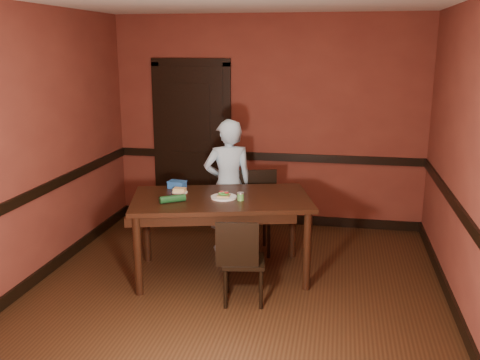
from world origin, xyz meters
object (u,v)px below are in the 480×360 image
(chair_far, at_px, (250,213))
(sauce_jar, at_px, (241,196))
(chair_near, at_px, (244,259))
(food_tub, at_px, (177,184))
(dining_table, at_px, (222,236))
(sandwich_plate, at_px, (224,196))
(person, at_px, (228,186))
(cheese_saucer, at_px, (180,191))

(chair_far, xyz_separation_m, sauce_jar, (0.02, -0.73, 0.40))
(chair_far, bearing_deg, chair_near, -98.96)
(chair_far, xyz_separation_m, food_tub, (-0.73, -0.39, 0.40))
(food_tub, bearing_deg, dining_table, -15.39)
(dining_table, relative_size, sandwich_plate, 6.81)
(dining_table, bearing_deg, sauce_jar, -34.96)
(chair_near, xyz_separation_m, person, (-0.40, 1.24, 0.36))
(person, height_order, sandwich_plate, person)
(person, xyz_separation_m, sandwich_plate, (0.11, -0.72, 0.08))
(person, bearing_deg, sandwich_plate, 76.80)
(sauce_jar, bearing_deg, person, 110.33)
(chair_near, height_order, sauce_jar, sauce_jar)
(dining_table, xyz_separation_m, sauce_jar, (0.21, -0.08, 0.45))
(dining_table, bearing_deg, chair_far, 59.07)
(chair_far, distance_m, food_tub, 0.92)
(chair_far, distance_m, person, 0.40)
(chair_near, relative_size, sauce_jar, 10.21)
(dining_table, height_order, chair_far, chair_far)
(dining_table, bearing_deg, chair_near, -73.90)
(dining_table, bearing_deg, food_tub, 139.74)
(chair_far, height_order, sandwich_plate, chair_far)
(dining_table, height_order, cheese_saucer, cheese_saucer)
(sandwich_plate, bearing_deg, person, 98.42)
(chair_far, relative_size, sauce_jar, 11.66)
(chair_near, bearing_deg, dining_table, -68.39)
(person, height_order, cheese_saucer, person)
(sauce_jar, height_order, food_tub, sauce_jar)
(dining_table, height_order, person, person)
(dining_table, bearing_deg, person, 81.39)
(person, relative_size, sandwich_plate, 5.87)
(sandwich_plate, bearing_deg, sauce_jar, -15.79)
(chair_near, distance_m, cheese_saucer, 1.10)
(sauce_jar, xyz_separation_m, food_tub, (-0.75, 0.34, -0.00))
(chair_near, height_order, sandwich_plate, sandwich_plate)
(chair_far, height_order, chair_near, chair_far)
(dining_table, xyz_separation_m, person, (-0.08, 0.70, 0.35))
(chair_far, height_order, cheese_saucer, chair_far)
(chair_near, distance_m, person, 1.35)
(dining_table, relative_size, food_tub, 8.72)
(sauce_jar, bearing_deg, sandwich_plate, 164.21)
(dining_table, distance_m, person, 0.78)
(dining_table, distance_m, cheese_saucer, 0.64)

